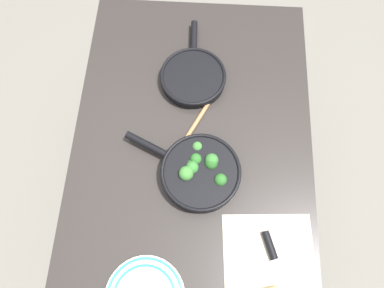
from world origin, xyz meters
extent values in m
plane|color=slate|center=(0.00, 0.00, 0.00)|extent=(14.00, 14.00, 0.00)
cube|color=#2D2826|center=(0.00, 0.00, 0.71)|extent=(1.23, 0.82, 0.03)
cylinder|color=#BCBCC1|center=(-0.55, -0.35, 0.35)|extent=(0.05, 0.05, 0.69)
cylinder|color=#BCBCC1|center=(-0.55, 0.35, 0.35)|extent=(0.05, 0.05, 0.69)
cylinder|color=black|center=(0.10, 0.03, 0.75)|extent=(0.25, 0.25, 0.05)
torus|color=black|center=(0.10, 0.03, 0.77)|extent=(0.26, 0.26, 0.01)
cylinder|color=black|center=(0.02, -0.15, 0.76)|extent=(0.09, 0.15, 0.02)
cylinder|color=#2C6823|center=(0.06, 0.07, 0.75)|extent=(0.02, 0.02, 0.02)
sphere|color=#387A33|center=(0.06, 0.07, 0.77)|extent=(0.04, 0.04, 0.04)
cylinder|color=#2C6823|center=(0.09, 0.01, 0.74)|extent=(0.01, 0.01, 0.02)
sphere|color=#387A33|center=(0.09, 0.01, 0.77)|extent=(0.04, 0.04, 0.04)
cylinder|color=#245B1C|center=(0.06, 0.02, 0.74)|extent=(0.01, 0.01, 0.02)
sphere|color=#2D6B28|center=(0.06, 0.02, 0.77)|extent=(0.04, 0.04, 0.04)
cylinder|color=#357027|center=(0.11, -0.01, 0.75)|extent=(0.02, 0.02, 0.03)
sphere|color=#428438|center=(0.11, -0.01, 0.78)|extent=(0.05, 0.05, 0.05)
cylinder|color=#205218|center=(0.07, 0.07, 0.74)|extent=(0.01, 0.01, 0.02)
sphere|color=#286023|center=(0.07, 0.07, 0.77)|extent=(0.04, 0.04, 0.04)
cylinder|color=#357027|center=(0.02, 0.02, 0.74)|extent=(0.01, 0.01, 0.02)
sphere|color=#428438|center=(0.02, 0.02, 0.76)|extent=(0.03, 0.03, 0.03)
cylinder|color=#245B1C|center=(0.12, 0.10, 0.74)|extent=(0.01, 0.01, 0.02)
sphere|color=#2D6B28|center=(0.12, 0.10, 0.77)|extent=(0.04, 0.04, 0.04)
cylinder|color=#205218|center=(0.08, 0.00, 0.74)|extent=(0.01, 0.01, 0.02)
sphere|color=#286023|center=(0.08, 0.00, 0.76)|extent=(0.03, 0.03, 0.03)
cube|color=#9E703D|center=(0.11, 0.00, 0.75)|extent=(0.04, 0.04, 0.03)
cube|color=#9E703D|center=(0.07, 0.05, 0.75)|extent=(0.04, 0.04, 0.03)
cube|color=#9E703D|center=(0.10, 0.04, 0.75)|extent=(0.04, 0.04, 0.03)
cylinder|color=black|center=(-0.25, -0.01, 0.74)|extent=(0.23, 0.23, 0.04)
torus|color=black|center=(-0.25, -0.01, 0.76)|extent=(0.24, 0.24, 0.01)
cylinder|color=black|center=(-0.43, -0.02, 0.75)|extent=(0.13, 0.03, 0.02)
cylinder|color=#DBC156|center=(-0.25, -0.01, 0.74)|extent=(0.19, 0.19, 0.02)
cylinder|color=#A87A4C|center=(-0.07, 0.00, 0.73)|extent=(0.26, 0.14, 0.02)
ellipsoid|color=#A87A4C|center=(-0.21, 0.07, 0.73)|extent=(0.08, 0.06, 0.02)
cube|color=beige|center=(0.41, 0.26, 0.72)|extent=(0.41, 0.30, 0.00)
cube|color=silver|center=(0.43, 0.29, 0.73)|extent=(0.16, 0.08, 0.01)
cylinder|color=black|center=(0.31, 0.25, 0.74)|extent=(0.09, 0.05, 0.02)
camera|label=1|loc=(0.39, 0.02, 1.81)|focal=32.00mm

